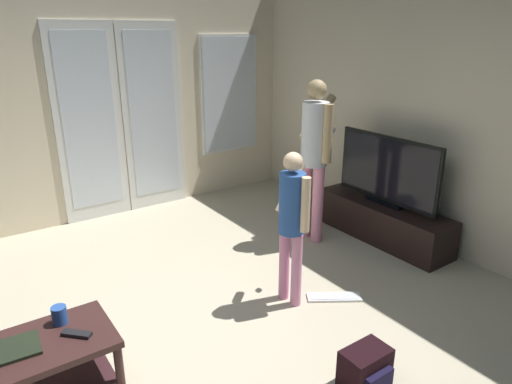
% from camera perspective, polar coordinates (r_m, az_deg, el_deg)
% --- Properties ---
extents(ground_plane, '(5.73, 5.45, 0.02)m').
position_cam_1_polar(ground_plane, '(3.41, -9.70, -18.54)').
color(ground_plane, '#B9AE93').
extents(wall_back_with_doors, '(5.73, 0.09, 2.92)m').
position_cam_1_polar(wall_back_with_doors, '(5.34, -22.25, 10.99)').
color(wall_back_with_doors, beige).
rests_on(wall_back_with_doors, ground_plane).
extents(wall_right_plain, '(0.06, 5.45, 2.89)m').
position_cam_1_polar(wall_right_plain, '(4.66, 22.86, 10.28)').
color(wall_right_plain, beige).
rests_on(wall_right_plain, ground_plane).
extents(coffee_table, '(1.03, 0.50, 0.45)m').
position_cam_1_polar(coffee_table, '(2.97, -27.56, -19.17)').
color(coffee_table, '#341C1A').
rests_on(coffee_table, ground_plane).
extents(tv_stand, '(0.43, 1.50, 0.39)m').
position_cam_1_polar(tv_stand, '(4.95, 15.52, -3.57)').
color(tv_stand, black).
rests_on(tv_stand, ground_plane).
extents(flat_screen_tv, '(0.08, 1.20, 0.71)m').
position_cam_1_polar(flat_screen_tv, '(4.76, 16.07, 2.58)').
color(flat_screen_tv, black).
rests_on(flat_screen_tv, tv_stand).
extents(person_adult, '(0.59, 0.45, 1.64)m').
position_cam_1_polar(person_adult, '(4.57, 7.38, 5.55)').
color(person_adult, pink).
rests_on(person_adult, ground_plane).
extents(person_child, '(0.38, 0.37, 1.24)m').
position_cam_1_polar(person_child, '(3.49, 4.56, -2.98)').
color(person_child, pink).
rests_on(person_child, ground_plane).
extents(backpack, '(0.30, 0.23, 0.25)m').
position_cam_1_polar(backpack, '(3.08, 13.55, -20.57)').
color(backpack, black).
rests_on(backpack, ground_plane).
extents(loose_keyboard, '(0.44, 0.35, 0.02)m').
position_cam_1_polar(loose_keyboard, '(3.90, 9.71, -12.79)').
color(loose_keyboard, white).
rests_on(loose_keyboard, ground_plane).
extents(laptop_closed, '(0.34, 0.25, 0.02)m').
position_cam_1_polar(laptop_closed, '(2.91, -28.70, -17.03)').
color(laptop_closed, black).
rests_on(laptop_closed, coffee_table).
extents(cup_by_laptop, '(0.09, 0.09, 0.11)m').
position_cam_1_polar(cup_by_laptop, '(3.00, -23.33, -13.93)').
color(cup_by_laptop, '#274D9B').
rests_on(cup_by_laptop, coffee_table).
extents(dvd_remote_slim, '(0.15, 0.16, 0.02)m').
position_cam_1_polar(dvd_remote_slim, '(2.88, -21.49, -16.16)').
color(dvd_remote_slim, black).
rests_on(dvd_remote_slim, coffee_table).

